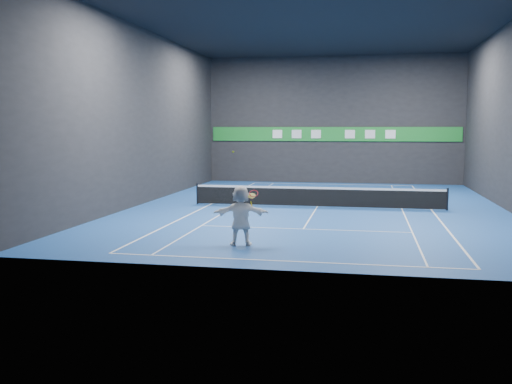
% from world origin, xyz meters
% --- Properties ---
extents(ground, '(26.00, 26.00, 0.00)m').
position_xyz_m(ground, '(0.00, 0.00, 0.00)').
color(ground, '#1A4894').
rests_on(ground, ground).
extents(ceiling, '(26.00, 26.00, 0.00)m').
position_xyz_m(ceiling, '(0.00, 0.00, 9.00)').
color(ceiling, black).
rests_on(ceiling, ground).
extents(wall_back, '(18.00, 0.10, 9.00)m').
position_xyz_m(wall_back, '(0.00, 13.00, 4.50)').
color(wall_back, black).
rests_on(wall_back, ground).
extents(wall_front, '(18.00, 0.10, 9.00)m').
position_xyz_m(wall_front, '(0.00, -13.00, 4.50)').
color(wall_front, black).
rests_on(wall_front, ground).
extents(wall_left, '(0.10, 26.00, 9.00)m').
position_xyz_m(wall_left, '(-9.00, 0.00, 4.50)').
color(wall_left, black).
rests_on(wall_left, ground).
extents(baseline_near, '(10.98, 0.08, 0.01)m').
position_xyz_m(baseline_near, '(0.00, -11.89, 0.00)').
color(baseline_near, white).
rests_on(baseline_near, ground).
extents(baseline_far, '(10.98, 0.08, 0.01)m').
position_xyz_m(baseline_far, '(0.00, 11.89, 0.00)').
color(baseline_far, white).
rests_on(baseline_far, ground).
extents(sideline_doubles_left, '(0.08, 23.78, 0.01)m').
position_xyz_m(sideline_doubles_left, '(-5.49, 0.00, 0.00)').
color(sideline_doubles_left, white).
rests_on(sideline_doubles_left, ground).
extents(sideline_doubles_right, '(0.08, 23.78, 0.01)m').
position_xyz_m(sideline_doubles_right, '(5.49, 0.00, 0.00)').
color(sideline_doubles_right, white).
rests_on(sideline_doubles_right, ground).
extents(sideline_singles_left, '(0.06, 23.78, 0.01)m').
position_xyz_m(sideline_singles_left, '(-4.11, 0.00, 0.00)').
color(sideline_singles_left, white).
rests_on(sideline_singles_left, ground).
extents(sideline_singles_right, '(0.06, 23.78, 0.01)m').
position_xyz_m(sideline_singles_right, '(4.11, 0.00, 0.00)').
color(sideline_singles_right, white).
rests_on(sideline_singles_right, ground).
extents(service_line_near, '(8.23, 0.06, 0.01)m').
position_xyz_m(service_line_near, '(0.00, -6.40, 0.00)').
color(service_line_near, white).
rests_on(service_line_near, ground).
extents(service_line_far, '(8.23, 0.06, 0.01)m').
position_xyz_m(service_line_far, '(0.00, 6.40, 0.00)').
color(service_line_far, white).
rests_on(service_line_far, ground).
extents(center_service_line, '(0.06, 12.80, 0.01)m').
position_xyz_m(center_service_line, '(0.00, 0.00, 0.00)').
color(center_service_line, white).
rests_on(center_service_line, ground).
extents(player, '(1.95, 0.94, 2.01)m').
position_xyz_m(player, '(-1.72, -9.86, 1.01)').
color(player, white).
rests_on(player, ground).
extents(tennis_ball, '(0.07, 0.07, 0.07)m').
position_xyz_m(tennis_ball, '(-2.01, -9.74, 3.12)').
color(tennis_ball, '#B7DA24').
rests_on(tennis_ball, player).
extents(tennis_net, '(12.50, 0.10, 1.07)m').
position_xyz_m(tennis_net, '(0.00, 0.00, 0.54)').
color(tennis_net, black).
rests_on(tennis_net, ground).
extents(sponsor_banner, '(17.64, 0.11, 1.00)m').
position_xyz_m(sponsor_banner, '(0.00, 12.93, 3.50)').
color(sponsor_banner, '#1D862D').
rests_on(sponsor_banner, wall_back).
extents(tennis_racket, '(0.47, 0.33, 0.62)m').
position_xyz_m(tennis_racket, '(-1.32, -9.81, 1.69)').
color(tennis_racket, red).
rests_on(tennis_racket, player).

